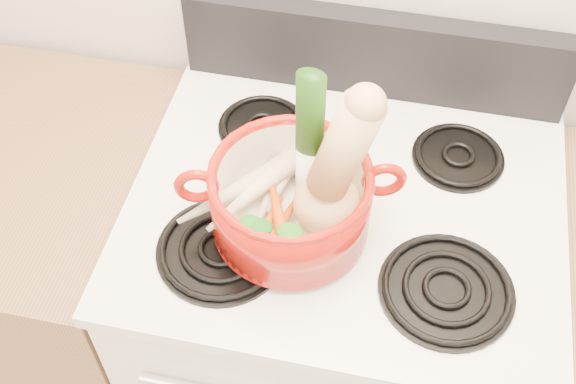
% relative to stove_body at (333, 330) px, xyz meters
% --- Properties ---
extents(stove_body, '(0.76, 0.65, 0.92)m').
position_rel_stove_body_xyz_m(stove_body, '(0.00, 0.00, 0.00)').
color(stove_body, white).
rests_on(stove_body, floor).
extents(cooktop, '(0.78, 0.67, 0.03)m').
position_rel_stove_body_xyz_m(cooktop, '(0.00, 0.00, 0.47)').
color(cooktop, white).
rests_on(cooktop, stove_body).
extents(control_backsplash, '(0.76, 0.05, 0.18)m').
position_rel_stove_body_xyz_m(control_backsplash, '(0.00, 0.30, 0.58)').
color(control_backsplash, black).
rests_on(control_backsplash, cooktop).
extents(burner_front_left, '(0.22, 0.22, 0.02)m').
position_rel_stove_body_xyz_m(burner_front_left, '(-0.19, -0.16, 0.50)').
color(burner_front_left, black).
rests_on(burner_front_left, cooktop).
extents(burner_front_right, '(0.22, 0.22, 0.02)m').
position_rel_stove_body_xyz_m(burner_front_right, '(0.19, -0.16, 0.50)').
color(burner_front_right, black).
rests_on(burner_front_right, cooktop).
extents(burner_back_left, '(0.17, 0.17, 0.02)m').
position_rel_stove_body_xyz_m(burner_back_left, '(-0.19, 0.14, 0.50)').
color(burner_back_left, black).
rests_on(burner_back_left, cooktop).
extents(burner_back_right, '(0.17, 0.17, 0.02)m').
position_rel_stove_body_xyz_m(burner_back_right, '(0.19, 0.14, 0.50)').
color(burner_back_right, black).
rests_on(burner_back_right, cooktop).
extents(dutch_oven, '(0.33, 0.33, 0.13)m').
position_rel_stove_body_xyz_m(dutch_oven, '(-0.08, -0.09, 0.57)').
color(dutch_oven, '#97120A').
rests_on(dutch_oven, burner_front_left).
extents(pot_handle_left, '(0.08, 0.04, 0.07)m').
position_rel_stove_body_xyz_m(pot_handle_left, '(-0.23, -0.13, 0.62)').
color(pot_handle_left, '#97120A').
rests_on(pot_handle_left, dutch_oven).
extents(pot_handle_right, '(0.08, 0.04, 0.07)m').
position_rel_stove_body_xyz_m(pot_handle_right, '(0.06, -0.05, 0.62)').
color(pot_handle_right, '#97120A').
rests_on(pot_handle_right, dutch_oven).
extents(squash, '(0.20, 0.14, 0.31)m').
position_rel_stove_body_xyz_m(squash, '(-0.00, -0.09, 0.68)').
color(squash, tan).
rests_on(squash, dutch_oven).
extents(leek, '(0.05, 0.06, 0.30)m').
position_rel_stove_body_xyz_m(leek, '(-0.06, -0.06, 0.69)').
color(leek, white).
rests_on(leek, dutch_oven).
extents(ginger, '(0.09, 0.07, 0.04)m').
position_rel_stove_body_xyz_m(ginger, '(-0.07, -0.00, 0.55)').
color(ginger, '#D5B483').
rests_on(ginger, dutch_oven).
extents(parsnip_0, '(0.07, 0.21, 0.06)m').
position_rel_stove_body_xyz_m(parsnip_0, '(-0.12, -0.04, 0.56)').
color(parsnip_0, beige).
rests_on(parsnip_0, dutch_oven).
extents(parsnip_1, '(0.19, 0.18, 0.06)m').
position_rel_stove_body_xyz_m(parsnip_1, '(-0.18, -0.09, 0.57)').
color(parsnip_1, beige).
rests_on(parsnip_1, dutch_oven).
extents(parsnip_2, '(0.06, 0.17, 0.05)m').
position_rel_stove_body_xyz_m(parsnip_2, '(-0.11, -0.03, 0.57)').
color(parsnip_2, beige).
rests_on(parsnip_2, dutch_oven).
extents(parsnip_3, '(0.15, 0.19, 0.06)m').
position_rel_stove_body_xyz_m(parsnip_3, '(-0.15, -0.09, 0.57)').
color(parsnip_3, beige).
rests_on(parsnip_3, dutch_oven).
extents(carrot_0, '(0.06, 0.16, 0.04)m').
position_rel_stove_body_xyz_m(carrot_0, '(-0.10, -0.15, 0.55)').
color(carrot_0, '#C55D09').
rests_on(carrot_0, dutch_oven).
extents(carrot_1, '(0.05, 0.14, 0.04)m').
position_rel_stove_body_xyz_m(carrot_1, '(-0.12, -0.15, 0.56)').
color(carrot_1, '#BD4B09').
rests_on(carrot_1, dutch_oven).
extents(carrot_2, '(0.10, 0.17, 0.05)m').
position_rel_stove_body_xyz_m(carrot_2, '(-0.09, -0.13, 0.57)').
color(carrot_2, '#D23F0A').
rests_on(carrot_2, dutch_oven).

